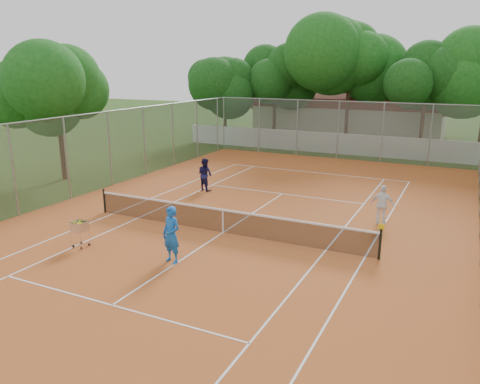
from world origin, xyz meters
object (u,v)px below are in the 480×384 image
at_px(clubhouse, 350,112).
at_px(ball_hopper, 80,233).
at_px(player_far_right, 382,205).
at_px(tennis_net, 223,221).
at_px(player_near, 171,235).
at_px(player_far_left, 205,174).

relative_size(clubhouse, ball_hopper, 15.78).
bearing_deg(player_far_right, tennis_net, 36.60).
height_order(tennis_net, player_near, player_near).
bearing_deg(player_near, ball_hopper, -163.99).
height_order(tennis_net, clubhouse, clubhouse).
relative_size(player_far_left, player_far_right, 1.03).
bearing_deg(player_far_right, player_far_left, -7.99).
distance_m(player_near, player_far_left, 9.30).
bearing_deg(clubhouse, ball_hopper, -93.31).
height_order(player_far_right, ball_hopper, player_far_right).
bearing_deg(ball_hopper, clubhouse, 99.95).
bearing_deg(player_near, player_far_right, 63.12).
distance_m(clubhouse, player_far_left, 23.82).
bearing_deg(clubhouse, player_near, -86.76).
bearing_deg(player_near, tennis_net, 98.21).
distance_m(player_far_left, player_far_right, 9.35).
height_order(player_far_left, player_far_right, player_far_left).
bearing_deg(clubhouse, player_far_left, -94.54).
bearing_deg(ball_hopper, player_far_right, 51.74).
xyz_separation_m(clubhouse, ball_hopper, (-1.88, -32.55, -1.66)).
xyz_separation_m(player_near, player_far_left, (-3.71, 8.53, -0.10)).
relative_size(tennis_net, clubhouse, 0.72).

